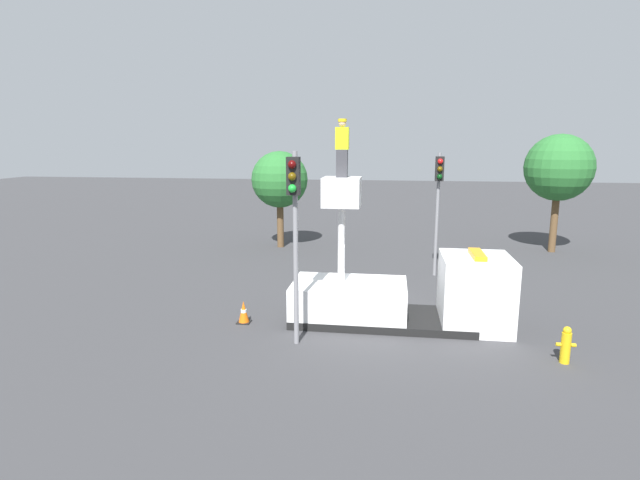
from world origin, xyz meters
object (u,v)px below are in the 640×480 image
object	(u,v)px
worker	(342,148)
fire_hydrant	(566,345)
tree_left_bg	(559,168)
traffic_light_pole	(294,211)
bucket_truck	(405,294)
traffic_cone_rear	(244,312)
tree_right_bg	(280,180)
traffic_light_across	(438,190)

from	to	relation	value
worker	fire_hydrant	bearing A→B (deg)	-21.32
fire_hydrant	tree_left_bg	size ratio (longest dim) A/B	0.16
worker	tree_left_bg	xyz separation A→B (m)	(9.90, 11.69, -1.12)
fire_hydrant	tree_left_bg	bearing A→B (deg)	74.87
fire_hydrant	traffic_light_pole	bearing A→B (deg)	178.88
bucket_truck	traffic_light_pole	size ratio (longest dim) A/B	1.25
traffic_cone_rear	tree_right_bg	size ratio (longest dim) A/B	0.14
fire_hydrant	tree_left_bg	xyz separation A→B (m)	(3.80, 14.06, 3.85)
fire_hydrant	traffic_cone_rear	bearing A→B (deg)	169.63
tree_right_bg	traffic_light_across	bearing A→B (deg)	-32.45
worker	traffic_light_pole	world-z (taller)	worker
fire_hydrant	worker	bearing A→B (deg)	158.68
traffic_light_pole	tree_left_bg	size ratio (longest dim) A/B	0.89
bucket_truck	traffic_light_across	bearing A→B (deg)	76.32
tree_left_bg	worker	bearing A→B (deg)	-130.27
traffic_cone_rear	tree_right_bg	world-z (taller)	tree_right_bg
traffic_light_across	traffic_light_pole	bearing A→B (deg)	-118.97
traffic_cone_rear	tree_left_bg	distance (m)	18.35
fire_hydrant	bucket_truck	bearing A→B (deg)	149.77
bucket_truck	worker	distance (m)	4.95
traffic_light_pole	tree_right_bg	size ratio (longest dim) A/B	1.05
worker	tree_left_bg	bearing A→B (deg)	49.73
tree_right_bg	tree_left_bg	bearing A→B (deg)	3.20
worker	traffic_light_across	xyz separation A→B (m)	(3.45, 5.89, -1.77)
traffic_light_pole	tree_left_bg	distance (m)	17.72
bucket_truck	traffic_cone_rear	distance (m)	5.12
tree_left_bg	bucket_truck	bearing A→B (deg)	-124.01
traffic_cone_rear	traffic_light_pole	bearing A→B (deg)	-37.79
traffic_light_pole	tree_left_bg	xyz separation A→B (m)	(10.95, 13.92, 0.51)
worker	fire_hydrant	xyz separation A→B (m)	(6.09, -2.38, -4.98)
traffic_light_pole	tree_right_bg	bearing A→B (deg)	104.39
fire_hydrant	traffic_cone_rear	xyz separation A→B (m)	(-9.12, 1.67, -0.15)
traffic_light_pole	fire_hydrant	distance (m)	7.89
bucket_truck	tree_right_bg	world-z (taller)	tree_right_bg
bucket_truck	fire_hydrant	world-z (taller)	bucket_truck
bucket_truck	traffic_light_across	xyz separation A→B (m)	(1.43, 5.89, 2.75)
fire_hydrant	tree_right_bg	size ratio (longest dim) A/B	0.19
fire_hydrant	tree_right_bg	bearing A→B (deg)	128.40
bucket_truck	worker	bearing A→B (deg)	180.00
tree_left_bg	tree_right_bg	world-z (taller)	tree_left_bg
tree_left_bg	tree_right_bg	xyz separation A→B (m)	(-14.32, -0.80, -0.69)
bucket_truck	worker	xyz separation A→B (m)	(-2.01, 0.00, 4.52)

